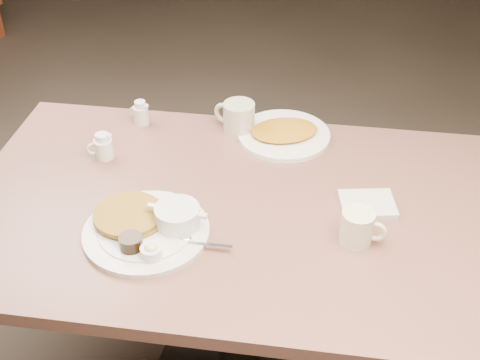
# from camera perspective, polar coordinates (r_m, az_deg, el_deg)

# --- Properties ---
(diner_table) EXTENTS (1.50, 0.90, 0.75)m
(diner_table) POSITION_cam_1_polar(r_m,az_deg,el_deg) (1.80, -0.09, -6.50)
(diner_table) COLOR #84564C
(diner_table) RESTS_ON ground
(main_plate) EXTENTS (0.41, 0.36, 0.07)m
(main_plate) POSITION_cam_1_polar(r_m,az_deg,el_deg) (1.61, -8.21, -4.09)
(main_plate) COLOR silver
(main_plate) RESTS_ON diner_table
(coffee_mug_near) EXTENTS (0.12, 0.10, 0.09)m
(coffee_mug_near) POSITION_cam_1_polar(r_m,az_deg,el_deg) (1.58, 10.68, -4.21)
(coffee_mug_near) COLOR beige
(coffee_mug_near) RESTS_ON diner_table
(napkin) EXTENTS (0.16, 0.14, 0.02)m
(napkin) POSITION_cam_1_polar(r_m,az_deg,el_deg) (1.71, 11.50, -2.19)
(napkin) COLOR silver
(napkin) RESTS_ON diner_table
(coffee_mug_far) EXTENTS (0.15, 0.13, 0.10)m
(coffee_mug_far) POSITION_cam_1_polar(r_m,az_deg,el_deg) (1.96, -0.19, 5.69)
(coffee_mug_far) COLOR #BEB5A1
(coffee_mug_far) RESTS_ON diner_table
(creamer_left) EXTENTS (0.08, 0.06, 0.08)m
(creamer_left) POSITION_cam_1_polar(r_m,az_deg,el_deg) (1.89, -12.33, 2.96)
(creamer_left) COLOR silver
(creamer_left) RESTS_ON diner_table
(creamer_right) EXTENTS (0.07, 0.06, 0.08)m
(creamer_right) POSITION_cam_1_polar(r_m,az_deg,el_deg) (2.03, -9.00, 5.99)
(creamer_right) COLOR silver
(creamer_right) RESTS_ON diner_table
(hash_plate) EXTENTS (0.37, 0.37, 0.04)m
(hash_plate) POSITION_cam_1_polar(r_m,az_deg,el_deg) (1.96, 4.01, 4.25)
(hash_plate) COLOR white
(hash_plate) RESTS_ON diner_table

